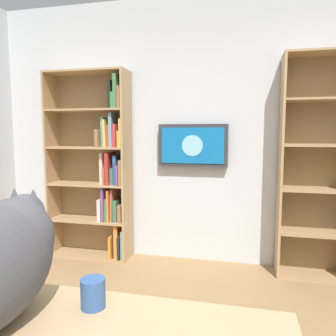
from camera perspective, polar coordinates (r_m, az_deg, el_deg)
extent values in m
cube|color=silver|center=(3.35, 5.77, 6.43)|extent=(4.52, 0.06, 2.70)
cube|color=tan|center=(3.17, 19.22, 0.19)|extent=(0.02, 0.28, 2.04)
cube|color=#93754E|center=(3.37, 25.69, 0.26)|extent=(0.81, 0.01, 2.04)
cube|color=tan|center=(3.48, 25.37, -16.78)|extent=(0.77, 0.27, 0.02)
cube|color=tan|center=(3.35, 25.70, -10.37)|extent=(0.77, 0.27, 0.02)
cube|color=tan|center=(3.26, 26.03, -3.52)|extent=(0.77, 0.27, 0.02)
cube|color=tan|center=(3.22, 26.38, 3.60)|extent=(0.77, 0.27, 0.02)
cube|color=tan|center=(3.23, 26.73, 10.78)|extent=(0.77, 0.27, 0.02)
cube|color=tan|center=(3.30, 27.08, 17.80)|extent=(0.77, 0.27, 0.02)
cube|color=tan|center=(3.36, -7.28, 0.19)|extent=(0.02, 0.28, 1.97)
cube|color=tan|center=(3.75, -19.72, 0.49)|extent=(0.02, 0.28, 1.97)
cube|color=#93754E|center=(3.65, -12.90, 0.56)|extent=(0.88, 0.01, 1.97)
cube|color=tan|center=(3.76, -13.45, -14.62)|extent=(0.84, 0.27, 0.02)
cube|color=tan|center=(3.64, -13.60, -8.86)|extent=(0.84, 0.27, 0.02)
cube|color=tan|center=(3.56, -13.76, -2.78)|extent=(0.84, 0.27, 0.02)
cube|color=tan|center=(3.52, -13.92, 3.51)|extent=(0.84, 0.27, 0.02)
cube|color=tan|center=(3.52, -14.09, 9.86)|extent=(0.84, 0.27, 0.02)
cube|color=tan|center=(3.57, -14.26, 16.12)|extent=(0.84, 0.27, 0.02)
cube|color=#649F9C|center=(3.54, -7.63, -13.05)|extent=(0.02, 0.22, 0.30)
cube|color=black|center=(3.57, -8.13, -13.45)|extent=(0.03, 0.23, 0.23)
cube|color=orange|center=(3.56, -8.72, -12.48)|extent=(0.04, 0.19, 0.36)
cube|color=black|center=(3.57, -9.27, -12.91)|extent=(0.02, 0.13, 0.30)
cube|color=orange|center=(3.59, -9.67, -13.36)|extent=(0.03, 0.22, 0.23)
cube|color=#B62735|center=(3.46, -7.61, -7.79)|extent=(0.02, 0.15, 0.18)
cube|color=#966548|center=(3.46, -8.25, -7.82)|extent=(0.04, 0.15, 0.18)
cube|color=#3A6F51|center=(3.47, -9.05, -7.43)|extent=(0.04, 0.14, 0.22)
cube|color=#A55E4E|center=(3.49, -9.43, -6.35)|extent=(0.03, 0.20, 0.34)
cube|color=orange|center=(3.49, -9.95, -6.42)|extent=(0.02, 0.23, 0.33)
cube|color=#3A7644|center=(3.52, -10.37, -7.13)|extent=(0.03, 0.21, 0.24)
cube|color=#734589|center=(3.52, -10.86, -6.17)|extent=(0.03, 0.22, 0.36)
cube|color=beige|center=(3.55, -11.42, -7.08)|extent=(0.04, 0.23, 0.23)
cube|color=#99683B|center=(3.38, -7.85, -0.72)|extent=(0.03, 0.24, 0.26)
cube|color=#7F3F8D|center=(3.38, -8.47, -1.23)|extent=(0.02, 0.20, 0.20)
cube|color=#2A5497|center=(3.40, -8.96, -0.32)|extent=(0.04, 0.15, 0.31)
cube|color=#3A7351|center=(3.42, -9.50, -1.39)|extent=(0.03, 0.16, 0.17)
cube|color=#AF2A27|center=(3.44, -10.13, -0.05)|extent=(0.04, 0.23, 0.33)
cube|color=#9E633D|center=(3.46, -10.74, -1.32)|extent=(0.02, 0.21, 0.18)
cube|color=beige|center=(3.47, -11.38, -0.06)|extent=(0.03, 0.13, 0.33)
cube|color=gold|center=(3.35, -7.98, 6.14)|extent=(0.03, 0.17, 0.29)
cube|color=gold|center=(3.37, -8.41, 5.09)|extent=(0.03, 0.13, 0.17)
cube|color=#B93439|center=(3.37, -9.04, 5.66)|extent=(0.04, 0.18, 0.23)
cube|color=#69939D|center=(3.39, -9.67, 6.64)|extent=(0.03, 0.17, 0.35)
cube|color=#AE3D30|center=(3.41, -10.18, 5.57)|extent=(0.03, 0.15, 0.22)
cube|color=#DBC848|center=(3.42, -10.64, 6.03)|extent=(0.03, 0.19, 0.28)
cube|color=#6D96A7|center=(3.44, -11.15, 6.23)|extent=(0.03, 0.13, 0.31)
cube|color=#8E6644|center=(3.43, -11.83, 5.17)|extent=(0.04, 0.22, 0.18)
cube|color=#916038|center=(3.36, -8.15, 12.17)|extent=(0.03, 0.21, 0.21)
cube|color=#417644|center=(3.39, -8.78, 13.13)|extent=(0.04, 0.22, 0.33)
cube|color=#3C8547|center=(3.41, -9.35, 11.63)|extent=(0.03, 0.19, 0.16)
cube|color=black|center=(3.42, -10.04, 12.61)|extent=(0.03, 0.13, 0.28)
cube|color=#333338|center=(3.28, 4.41, 3.99)|extent=(0.70, 0.06, 0.43)
cube|color=#146BB2|center=(3.25, 4.32, 3.97)|extent=(0.63, 0.01, 0.36)
cylinder|color=#8CCCEA|center=(3.24, 4.31, 3.97)|extent=(0.21, 0.00, 0.21)
ellipsoid|color=#4C4C51|center=(1.16, -25.78, -11.40)|extent=(0.24, 0.28, 0.27)
sphere|color=#4C4C51|center=(1.19, -23.98, -7.30)|extent=(0.13, 0.13, 0.13)
cone|color=#4C4C51|center=(1.16, -22.66, -5.12)|extent=(0.06, 0.06, 0.07)
cone|color=#4C4C51|center=(1.20, -25.46, -4.85)|extent=(0.06, 0.06, 0.07)
cone|color=beige|center=(1.16, -22.82, -5.42)|extent=(0.03, 0.03, 0.05)
cone|color=beige|center=(1.20, -25.62, -5.14)|extent=(0.03, 0.03, 0.05)
cylinder|color=#335999|center=(1.14, -13.10, -20.70)|extent=(0.08, 0.08, 0.10)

